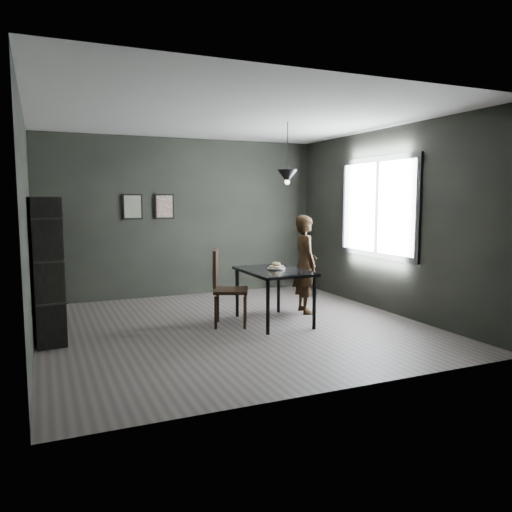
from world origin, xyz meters
name	(u,v)px	position (x,y,z in m)	size (l,w,h in m)	color
ground	(234,327)	(0.00, 0.00, 0.00)	(5.00, 5.00, 0.00)	#3C3734
back_wall	(184,218)	(0.00, 2.50, 1.40)	(5.00, 0.10, 2.80)	black
ceiling	(233,116)	(0.00, 0.00, 2.80)	(5.00, 5.00, 0.02)	silver
window_assembly	(377,207)	(2.47, 0.20, 1.60)	(0.04, 1.96, 1.56)	white
cafe_table	(274,275)	(0.60, 0.00, 0.67)	(0.80, 1.20, 0.75)	black
white_plate	(276,269)	(0.66, 0.03, 0.76)	(0.23, 0.23, 0.01)	white
donut_pile	(276,266)	(0.66, 0.03, 0.79)	(0.22, 0.22, 0.09)	beige
woman	(305,264)	(1.31, 0.39, 0.74)	(0.54, 0.36, 1.49)	black
wood_chair	(224,283)	(-0.10, 0.12, 0.60)	(0.60, 0.60, 1.05)	black
shelf_unit	(47,271)	(-2.32, 0.17, 0.88)	(0.33, 0.59, 1.76)	black
pendant_lamp	(287,176)	(0.85, 0.10, 2.05)	(0.28, 0.28, 0.86)	black
framed_print_left	(133,207)	(-0.90, 2.47, 1.60)	(0.34, 0.04, 0.44)	black
framed_print_right	(164,207)	(-0.35, 2.47, 1.60)	(0.34, 0.04, 0.44)	black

